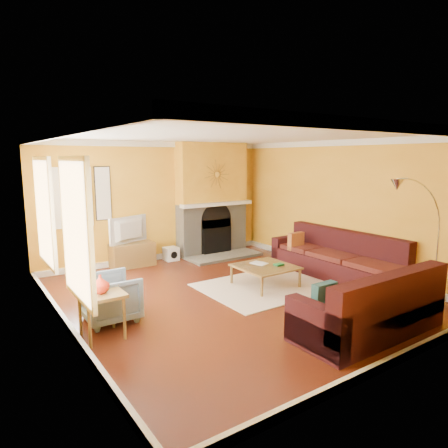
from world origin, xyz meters
TOP-DOWN VIEW (x-y plane):
  - floor at (0.00, 0.00)m, footprint 5.50×6.00m
  - ceiling at (0.00, 0.00)m, footprint 5.50×6.00m
  - wall_back at (0.00, 3.01)m, footprint 5.50×0.02m
  - wall_front at (0.00, -3.01)m, footprint 5.50×0.02m
  - wall_left at (-2.76, 0.00)m, footprint 0.02×6.00m
  - wall_right at (2.76, 0.00)m, footprint 0.02×6.00m
  - baseboard at (0.00, 0.00)m, footprint 5.50×6.00m
  - crown_molding at (0.00, 0.00)m, footprint 5.50×6.00m
  - window_left_near at (-2.72, 1.30)m, footprint 0.06×1.22m
  - window_left_far at (-2.72, -0.60)m, footprint 0.06×1.22m
  - window_back at (-1.90, 2.96)m, footprint 0.82×0.06m
  - wall_art at (-1.25, 2.97)m, footprint 0.34×0.04m
  - fireplace at (1.35, 2.80)m, footprint 1.80×0.40m
  - mantel at (1.35, 2.56)m, footprint 1.92×0.22m
  - hearth at (1.35, 2.25)m, footprint 1.80×0.70m
  - sunburst at (1.35, 2.57)m, footprint 0.70×0.04m
  - rug at (0.80, 0.01)m, footprint 2.40×1.80m
  - sectional_sofa at (1.13, -0.78)m, footprint 3.23×3.85m
  - coffee_table at (0.76, 0.06)m, footprint 0.99×0.99m
  - media_console at (-0.75, 2.73)m, footprint 0.94×0.42m
  - tv at (-0.75, 2.73)m, footprint 0.98×0.47m
  - subwoofer at (0.18, 2.74)m, footprint 0.30×0.30m
  - armchair at (-2.11, 0.11)m, footprint 0.75×0.73m
  - side_table at (-2.39, -0.38)m, footprint 0.56×0.56m
  - vase at (-2.39, -0.38)m, footprint 0.23×0.23m
  - book at (0.62, 0.16)m, footprint 0.28×0.34m
  - arc_lamp at (1.78, -2.22)m, footprint 1.31×0.36m

SIDE VIEW (x-z plane):
  - floor at x=0.00m, z-range -0.02..0.00m
  - rug at x=0.80m, z-range 0.00..0.02m
  - hearth at x=1.35m, z-range 0.00..0.06m
  - baseboard at x=0.00m, z-range 0.00..0.12m
  - subwoofer at x=0.18m, z-range 0.00..0.30m
  - coffee_table at x=0.76m, z-range 0.00..0.39m
  - media_console at x=-0.75m, z-range 0.00..0.52m
  - side_table at x=-2.39m, z-range 0.00..0.61m
  - armchair at x=-2.11m, z-range 0.00..0.69m
  - book at x=0.62m, z-range 0.39..0.42m
  - sectional_sofa at x=1.13m, z-range 0.00..0.90m
  - vase at x=-2.39m, z-range 0.61..0.85m
  - tv at x=-0.75m, z-range 0.52..1.09m
  - arc_lamp at x=1.78m, z-range 0.00..2.05m
  - mantel at x=1.35m, z-range 1.21..1.29m
  - wall_back at x=0.00m, z-range 0.00..2.70m
  - wall_front at x=0.00m, z-range 0.00..2.70m
  - wall_left at x=-2.76m, z-range 0.00..2.70m
  - wall_right at x=2.76m, z-range 0.00..2.70m
  - fireplace at x=1.35m, z-range 0.00..2.70m
  - window_left_near at x=-2.72m, z-range 0.64..2.36m
  - window_left_far at x=-2.72m, z-range 0.64..2.36m
  - window_back at x=-1.90m, z-range 0.94..2.16m
  - wall_art at x=-1.25m, z-range 1.03..2.17m
  - sunburst at x=1.35m, z-range 1.60..2.30m
  - crown_molding at x=0.00m, z-range 2.58..2.70m
  - ceiling at x=0.00m, z-range 2.70..2.72m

